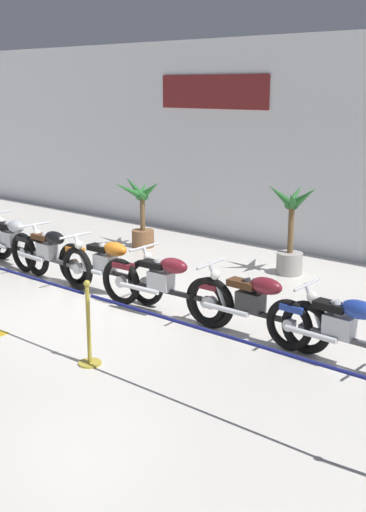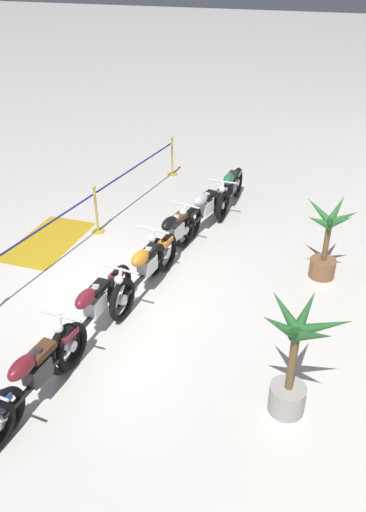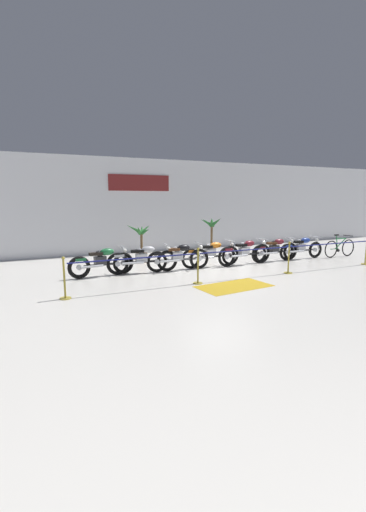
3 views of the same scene
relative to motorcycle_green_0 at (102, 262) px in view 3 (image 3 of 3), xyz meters
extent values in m
plane|color=silver|center=(3.95, -0.74, -0.45)|extent=(120.00, 120.00, 0.00)
cube|color=white|center=(3.95, 4.38, 1.65)|extent=(28.00, 0.25, 4.20)
cube|color=maroon|center=(2.61, 4.24, 2.67)|extent=(2.79, 0.04, 0.70)
torus|color=black|center=(0.70, 0.07, -0.10)|extent=(0.71, 0.19, 0.70)
torus|color=black|center=(-0.72, -0.07, -0.10)|extent=(0.71, 0.19, 0.70)
cylinder|color=silver|center=(0.70, 0.07, -0.10)|extent=(0.17, 0.10, 0.16)
cylinder|color=silver|center=(-0.72, -0.07, -0.10)|extent=(0.17, 0.10, 0.16)
cylinder|color=silver|center=(0.79, 0.08, 0.18)|extent=(0.31, 0.08, 0.59)
cube|color=#2D2D30|center=(-0.06, 0.00, 0.06)|extent=(0.38, 0.25, 0.26)
cylinder|color=#2D2D30|center=(-0.02, 0.00, 0.26)|extent=(0.19, 0.13, 0.24)
cylinder|color=#2D2D30|center=(-0.10, -0.01, 0.26)|extent=(0.19, 0.13, 0.24)
cylinder|color=silver|center=(-0.34, -0.17, -0.08)|extent=(0.70, 0.14, 0.07)
cube|color=black|center=(-0.01, 0.00, -0.08)|extent=(1.14, 0.17, 0.06)
ellipsoid|color=#1E6B38|center=(0.17, 0.02, 0.32)|extent=(0.48, 0.26, 0.22)
cube|color=black|center=(-0.19, -0.02, 0.28)|extent=(0.42, 0.24, 0.09)
cube|color=#1E6B38|center=(-0.67, -0.06, 0.14)|extent=(0.33, 0.19, 0.08)
cylinder|color=silver|center=(0.68, 0.07, 0.45)|extent=(0.10, 0.62, 0.04)
sphere|color=silver|center=(0.76, 0.08, 0.31)|extent=(0.14, 0.14, 0.14)
torus|color=black|center=(2.14, -0.18, -0.09)|extent=(0.73, 0.18, 0.72)
torus|color=black|center=(0.49, -0.01, -0.09)|extent=(0.73, 0.18, 0.72)
cylinder|color=silver|center=(2.14, -0.18, -0.09)|extent=(0.18, 0.10, 0.17)
cylinder|color=silver|center=(0.49, -0.01, -0.09)|extent=(0.18, 0.10, 0.17)
cylinder|color=silver|center=(2.23, -0.19, 0.19)|extent=(0.31, 0.09, 0.59)
cube|color=silver|center=(1.27, -0.09, 0.07)|extent=(0.38, 0.25, 0.26)
cylinder|color=silver|center=(1.31, -0.09, 0.27)|extent=(0.19, 0.13, 0.24)
cylinder|color=silver|center=(1.22, -0.09, 0.27)|extent=(0.19, 0.13, 0.24)
cylinder|color=silver|center=(0.95, -0.20, -0.07)|extent=(0.70, 0.14, 0.07)
cube|color=black|center=(1.32, -0.10, -0.07)|extent=(1.32, 0.19, 0.06)
ellipsoid|color=#B7BABF|center=(1.49, -0.11, 0.33)|extent=(0.48, 0.26, 0.22)
cube|color=black|center=(1.14, -0.08, 0.29)|extent=(0.42, 0.24, 0.09)
cube|color=#B7BABF|center=(0.54, -0.02, 0.17)|extent=(0.33, 0.19, 0.08)
cylinder|color=silver|center=(2.12, -0.17, 0.46)|extent=(0.10, 0.62, 0.04)
sphere|color=silver|center=(2.20, -0.18, 0.32)|extent=(0.14, 0.14, 0.14)
torus|color=black|center=(3.32, -0.25, -0.10)|extent=(0.72, 0.14, 0.72)
torus|color=black|center=(1.78, -0.18, -0.10)|extent=(0.72, 0.14, 0.72)
cylinder|color=silver|center=(3.32, -0.25, -0.10)|extent=(0.18, 0.09, 0.17)
cylinder|color=silver|center=(1.78, -0.18, -0.10)|extent=(0.18, 0.09, 0.17)
cylinder|color=silver|center=(3.41, -0.26, 0.19)|extent=(0.31, 0.07, 0.59)
cube|color=silver|center=(2.50, -0.21, 0.06)|extent=(0.37, 0.24, 0.26)
cylinder|color=silver|center=(2.54, -0.21, 0.26)|extent=(0.18, 0.12, 0.24)
cylinder|color=silver|center=(2.46, -0.21, 0.26)|extent=(0.18, 0.12, 0.24)
cylinder|color=silver|center=(2.19, -0.34, -0.08)|extent=(0.70, 0.11, 0.07)
cube|color=#47474C|center=(2.55, -0.21, -0.08)|extent=(1.23, 0.12, 0.06)
ellipsoid|color=black|center=(2.73, -0.22, 0.32)|extent=(0.47, 0.24, 0.22)
cube|color=#4C2D19|center=(2.37, -0.21, 0.28)|extent=(0.41, 0.22, 0.09)
cube|color=black|center=(1.83, -0.18, 0.16)|extent=(0.33, 0.18, 0.08)
cylinder|color=silver|center=(3.30, -0.25, 0.45)|extent=(0.07, 0.62, 0.04)
sphere|color=silver|center=(3.38, -0.26, 0.31)|extent=(0.14, 0.14, 0.14)
torus|color=black|center=(4.69, -0.10, -0.10)|extent=(0.71, 0.10, 0.71)
torus|color=black|center=(3.06, -0.11, -0.10)|extent=(0.71, 0.10, 0.71)
cylinder|color=silver|center=(4.69, -0.10, -0.10)|extent=(0.17, 0.08, 0.17)
cylinder|color=silver|center=(3.06, -0.11, -0.10)|extent=(0.17, 0.08, 0.17)
cylinder|color=silver|center=(4.78, -0.10, 0.18)|extent=(0.30, 0.06, 0.59)
cube|color=silver|center=(3.83, -0.11, 0.06)|extent=(0.36, 0.22, 0.26)
cylinder|color=silver|center=(3.87, -0.11, 0.26)|extent=(0.18, 0.11, 0.24)
cylinder|color=silver|center=(3.78, -0.11, 0.26)|extent=(0.18, 0.11, 0.24)
cylinder|color=silver|center=(3.53, -0.25, -0.08)|extent=(0.70, 0.08, 0.07)
cube|color=black|center=(3.88, -0.11, -0.08)|extent=(1.31, 0.07, 0.06)
ellipsoid|color=orange|center=(4.06, -0.11, 0.32)|extent=(0.46, 0.22, 0.22)
cube|color=black|center=(3.70, -0.11, 0.28)|extent=(0.40, 0.20, 0.09)
cube|color=orange|center=(3.11, -0.11, 0.16)|extent=(0.32, 0.16, 0.08)
cylinder|color=silver|center=(4.67, -0.10, 0.45)|extent=(0.04, 0.62, 0.04)
sphere|color=silver|center=(4.75, -0.10, 0.31)|extent=(0.14, 0.14, 0.14)
torus|color=black|center=(6.04, -0.23, -0.09)|extent=(0.73, 0.15, 0.73)
torus|color=black|center=(4.40, -0.33, -0.09)|extent=(0.73, 0.15, 0.73)
cylinder|color=silver|center=(6.04, -0.23, -0.09)|extent=(0.18, 0.09, 0.18)
cylinder|color=silver|center=(4.40, -0.33, -0.09)|extent=(0.18, 0.09, 0.18)
cylinder|color=silver|center=(6.13, -0.22, 0.19)|extent=(0.31, 0.07, 0.59)
cube|color=silver|center=(5.17, -0.28, 0.07)|extent=(0.37, 0.24, 0.26)
cylinder|color=silver|center=(5.21, -0.28, 0.27)|extent=(0.19, 0.12, 0.24)
cylinder|color=silver|center=(5.13, -0.28, 0.27)|extent=(0.19, 0.12, 0.24)
cylinder|color=silver|center=(4.88, -0.44, -0.07)|extent=(0.70, 0.11, 0.07)
cube|color=black|center=(5.22, -0.28, -0.07)|extent=(1.32, 0.14, 0.06)
ellipsoid|color=maroon|center=(5.40, -0.27, 0.33)|extent=(0.47, 0.25, 0.22)
cube|color=black|center=(5.04, -0.29, 0.29)|extent=(0.41, 0.22, 0.09)
cube|color=maroon|center=(4.45, -0.32, 0.18)|extent=(0.33, 0.18, 0.08)
cylinder|color=silver|center=(6.02, -0.23, 0.46)|extent=(0.07, 0.62, 0.04)
sphere|color=silver|center=(6.10, -0.22, 0.32)|extent=(0.14, 0.14, 0.14)
torus|color=black|center=(7.47, -0.16, -0.11)|extent=(0.69, 0.13, 0.69)
torus|color=black|center=(5.93, -0.19, -0.11)|extent=(0.69, 0.13, 0.69)
cylinder|color=silver|center=(7.47, -0.16, -0.11)|extent=(0.16, 0.08, 0.16)
cylinder|color=silver|center=(5.93, -0.19, -0.11)|extent=(0.16, 0.08, 0.16)
cylinder|color=silver|center=(7.56, -0.16, 0.17)|extent=(0.30, 0.06, 0.59)
cube|color=#2D2D30|center=(6.65, -0.18, 0.05)|extent=(0.36, 0.23, 0.26)
cylinder|color=#2D2D30|center=(6.69, -0.17, 0.25)|extent=(0.18, 0.11, 0.24)
cylinder|color=#2D2D30|center=(6.61, -0.18, 0.25)|extent=(0.18, 0.11, 0.24)
cylinder|color=silver|center=(6.35, -0.32, -0.09)|extent=(0.70, 0.08, 0.07)
cube|color=black|center=(6.70, -0.17, -0.09)|extent=(1.24, 0.08, 0.06)
ellipsoid|color=maroon|center=(6.88, -0.17, 0.31)|extent=(0.46, 0.23, 0.22)
cube|color=#4C2D19|center=(6.52, -0.18, 0.27)|extent=(0.40, 0.21, 0.09)
cube|color=maroon|center=(5.98, -0.19, 0.13)|extent=(0.32, 0.17, 0.08)
cylinder|color=silver|center=(7.45, -0.16, 0.44)|extent=(0.05, 0.62, 0.04)
sphere|color=silver|center=(7.53, -0.16, 0.30)|extent=(0.14, 0.14, 0.14)
torus|color=black|center=(8.73, -0.24, -0.12)|extent=(0.67, 0.12, 0.67)
torus|color=black|center=(7.26, -0.20, -0.12)|extent=(0.67, 0.12, 0.67)
cylinder|color=silver|center=(8.73, -0.24, -0.12)|extent=(0.16, 0.08, 0.16)
cylinder|color=silver|center=(7.26, -0.20, -0.12)|extent=(0.16, 0.08, 0.16)
cylinder|color=silver|center=(8.82, -0.25, 0.16)|extent=(0.30, 0.06, 0.59)
cube|color=silver|center=(7.95, -0.22, 0.04)|extent=(0.37, 0.23, 0.26)
cylinder|color=silver|center=(7.99, -0.22, 0.24)|extent=(0.18, 0.11, 0.24)
cylinder|color=silver|center=(7.90, -0.22, 0.24)|extent=(0.18, 0.11, 0.24)
cylinder|color=silver|center=(7.64, -0.35, -0.10)|extent=(0.70, 0.09, 0.07)
cube|color=#47474C|center=(8.00, -0.22, -0.10)|extent=(1.18, 0.09, 0.06)
ellipsoid|color=navy|center=(8.18, -0.23, 0.30)|extent=(0.47, 0.23, 0.22)
cube|color=black|center=(7.82, -0.22, 0.26)|extent=(0.41, 0.21, 0.09)
cube|color=navy|center=(7.31, -0.21, 0.12)|extent=(0.32, 0.17, 0.08)
cylinder|color=silver|center=(8.71, -0.24, 0.43)|extent=(0.05, 0.62, 0.04)
sphere|color=silver|center=(8.79, -0.24, 0.29)|extent=(0.14, 0.14, 0.14)
torus|color=black|center=(10.36, -0.49, -0.10)|extent=(0.72, 0.06, 0.72)
torus|color=black|center=(9.34, -0.51, -0.10)|extent=(0.72, 0.06, 0.72)
cylinder|color=#238442|center=(9.90, -0.50, 0.12)|extent=(0.60, 0.05, 0.43)
cylinder|color=#238442|center=(9.85, -0.50, 0.32)|extent=(0.55, 0.05, 0.04)
cylinder|color=#238442|center=(9.65, -0.50, 0.20)|extent=(0.15, 0.04, 0.55)
cube|color=black|center=(9.61, -0.50, 0.48)|extent=(0.18, 0.08, 0.05)
cylinder|color=#238442|center=(9.54, -0.50, -0.10)|extent=(0.46, 0.04, 0.03)
cylinder|color=black|center=(10.30, -0.49, 0.42)|extent=(0.04, 0.48, 0.03)
cylinder|color=black|center=(9.77, -0.50, -0.18)|extent=(0.12, 0.05, 0.12)
cylinder|color=brown|center=(2.12, 2.55, -0.28)|extent=(0.46, 0.46, 0.35)
cylinder|color=brown|center=(2.12, 2.55, 0.26)|extent=(0.10, 0.10, 0.72)
cone|color=#286B2D|center=(2.29, 2.57, 0.75)|extent=(0.50, 0.21, 0.43)
cone|color=#286B2D|center=(2.20, 2.72, 0.73)|extent=(0.32, 0.47, 0.45)
cone|color=#286B2D|center=(1.97, 2.73, 0.70)|extent=(0.43, 0.54, 0.42)
cone|color=#286B2D|center=(1.85, 2.60, 0.77)|extent=(0.70, 0.29, 0.49)
cone|color=#286B2D|center=(1.96, 2.34, 0.74)|extent=(0.46, 0.62, 0.51)
cone|color=#286B2D|center=(2.24, 2.40, 0.68)|extent=(0.38, 0.47, 0.38)
cylinder|color=gray|center=(5.50, 2.76, -0.26)|extent=(0.46, 0.46, 0.39)
cylinder|color=brown|center=(5.50, 2.76, 0.37)|extent=(0.10, 0.10, 0.87)
cone|color=#235B28|center=(5.70, 2.73, 0.94)|extent=(0.56, 0.24, 0.46)
cone|color=#235B28|center=(5.63, 2.95, 0.92)|extent=(0.41, 0.55, 0.49)
cone|color=#235B28|center=(5.40, 3.03, 0.91)|extent=(0.32, 0.68, 0.46)
cone|color=#235B28|center=(5.24, 2.79, 0.93)|extent=(0.65, 0.24, 0.44)
cone|color=#235B28|center=(5.38, 2.59, 0.96)|extent=(0.41, 0.52, 0.54)
cone|color=#235B28|center=(5.60, 2.59, 0.91)|extent=(0.36, 0.50, 0.45)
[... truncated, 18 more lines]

